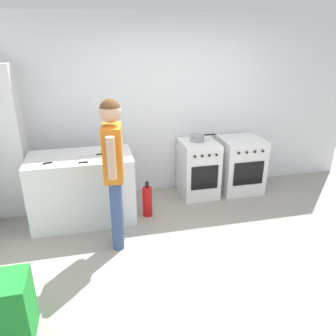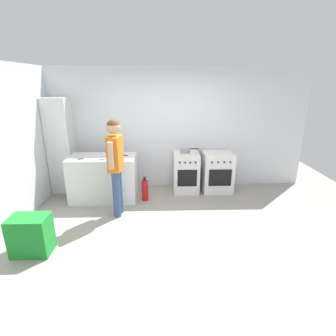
% 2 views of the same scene
% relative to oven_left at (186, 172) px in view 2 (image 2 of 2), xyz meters
% --- Properties ---
extents(ground_plane, '(8.00, 8.00, 0.00)m').
position_rel_oven_left_xyz_m(ground_plane, '(-0.35, -1.58, -0.43)').
color(ground_plane, gray).
extents(back_wall, '(6.00, 0.10, 2.60)m').
position_rel_oven_left_xyz_m(back_wall, '(-0.35, 0.37, 0.87)').
color(back_wall, silver).
rests_on(back_wall, ground).
extents(side_wall_left, '(0.10, 3.10, 2.60)m').
position_rel_oven_left_xyz_m(side_wall_left, '(-2.95, -1.18, 0.87)').
color(side_wall_left, silver).
rests_on(side_wall_left, ground).
extents(counter_unit, '(1.30, 0.70, 0.90)m').
position_rel_oven_left_xyz_m(counter_unit, '(-1.70, -0.38, 0.02)').
color(counter_unit, silver).
rests_on(counter_unit, ground).
extents(oven_left, '(0.53, 0.62, 0.85)m').
position_rel_oven_left_xyz_m(oven_left, '(0.00, 0.00, 0.00)').
color(oven_left, white).
rests_on(oven_left, ground).
extents(oven_right, '(0.63, 0.62, 0.85)m').
position_rel_oven_left_xyz_m(oven_right, '(0.68, 0.00, 0.00)').
color(oven_right, white).
rests_on(oven_right, ground).
extents(pot, '(0.38, 0.20, 0.10)m').
position_rel_oven_left_xyz_m(pot, '(-0.02, 0.03, 0.48)').
color(pot, gray).
rests_on(pot, oven_left).
extents(knife_paring, '(0.21, 0.10, 0.01)m').
position_rel_oven_left_xyz_m(knife_paring, '(-1.28, -0.32, 0.48)').
color(knife_paring, silver).
rests_on(knife_paring, counter_unit).
extents(knife_carving, '(0.33, 0.05, 0.01)m').
position_rel_oven_left_xyz_m(knife_carving, '(-1.56, -0.62, 0.48)').
color(knife_carving, silver).
rests_on(knife_carving, counter_unit).
extents(knife_chef, '(0.30, 0.13, 0.01)m').
position_rel_oven_left_xyz_m(knife_chef, '(-1.98, -0.53, 0.48)').
color(knife_chef, silver).
rests_on(knife_chef, counter_unit).
extents(knife_bread, '(0.35, 0.09, 0.01)m').
position_rel_oven_left_xyz_m(knife_bread, '(-1.54, -0.40, 0.48)').
color(knife_bread, silver).
rests_on(knife_bread, counter_unit).
extents(person, '(0.24, 0.57, 1.72)m').
position_rel_oven_left_xyz_m(person, '(-1.32, -1.06, 0.62)').
color(person, '#384C7A').
rests_on(person, ground).
extents(fire_extinguisher, '(0.13, 0.13, 0.50)m').
position_rel_oven_left_xyz_m(fire_extinguisher, '(-0.87, -0.48, -0.21)').
color(fire_extinguisher, red).
rests_on(fire_extinguisher, ground).
extents(recycling_crate_lower, '(0.52, 0.36, 0.28)m').
position_rel_oven_left_xyz_m(recycling_crate_lower, '(-2.36, -2.15, -0.29)').
color(recycling_crate_lower, '#1E842D').
rests_on(recycling_crate_lower, ground).
extents(recycling_crate_upper, '(0.52, 0.36, 0.28)m').
position_rel_oven_left_xyz_m(recycling_crate_upper, '(-2.36, -2.15, -0.01)').
color(recycling_crate_upper, '#1E842D').
rests_on(recycling_crate_upper, recycling_crate_lower).
extents(larder_cabinet, '(0.48, 0.44, 2.00)m').
position_rel_oven_left_xyz_m(larder_cabinet, '(-2.65, 0.10, 0.57)').
color(larder_cabinet, silver).
rests_on(larder_cabinet, ground).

